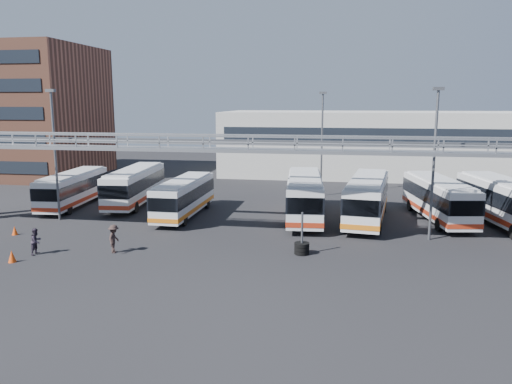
% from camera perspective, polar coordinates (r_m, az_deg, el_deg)
% --- Properties ---
extents(ground, '(140.00, 140.00, 0.00)m').
position_cam_1_polar(ground, '(29.53, -2.37, -8.03)').
color(ground, black).
rests_on(ground, ground).
extents(gantry, '(51.40, 5.15, 7.10)m').
position_cam_1_polar(gantry, '(34.00, -0.36, 3.93)').
color(gantry, gray).
rests_on(gantry, ground).
extents(apartment_building, '(18.00, 15.00, 16.00)m').
position_cam_1_polar(apartment_building, '(69.94, -25.34, 8.29)').
color(apartment_building, brown).
rests_on(apartment_building, ground).
extents(warehouse, '(42.00, 14.00, 8.00)m').
position_cam_1_polar(warehouse, '(65.88, 15.09, 5.37)').
color(warehouse, '#9E9E99').
rests_on(warehouse, ground).
extents(light_pole_left, '(0.70, 0.35, 10.21)m').
position_cam_1_polar(light_pole_left, '(41.80, -22.02, 4.68)').
color(light_pole_left, '#4C4F54').
rests_on(light_pole_left, ground).
extents(light_pole_mid, '(0.70, 0.35, 10.21)m').
position_cam_1_polar(light_pole_mid, '(35.10, 19.70, 3.89)').
color(light_pole_mid, '#4C4F54').
rests_on(light_pole_mid, ground).
extents(light_pole_back, '(0.70, 0.35, 10.21)m').
position_cam_1_polar(light_pole_back, '(49.56, 7.55, 6.11)').
color(light_pole_back, '#4C4F54').
rests_on(light_pole_back, ground).
extents(bus_1, '(3.16, 10.28, 3.07)m').
position_cam_1_polar(bus_1, '(47.28, -20.17, 0.45)').
color(bus_1, silver).
rests_on(bus_1, ground).
extents(bus_2, '(3.49, 11.12, 3.32)m').
position_cam_1_polar(bus_2, '(46.53, -13.67, 0.81)').
color(bus_2, silver).
rests_on(bus_2, ground).
extents(bus_3, '(2.38, 10.07, 3.05)m').
position_cam_1_polar(bus_3, '(41.11, -8.21, -0.44)').
color(bus_3, silver).
rests_on(bus_3, ground).
extents(bus_5, '(3.60, 11.72, 3.51)m').
position_cam_1_polar(bus_5, '(39.91, 5.56, -0.34)').
color(bus_5, silver).
rests_on(bus_5, ground).
extents(bus_6, '(4.06, 11.71, 3.49)m').
position_cam_1_polar(bus_6, '(39.84, 12.59, -0.58)').
color(bus_6, silver).
rests_on(bus_6, ground).
extents(bus_7, '(4.28, 11.09, 3.29)m').
position_cam_1_polar(bus_7, '(41.82, 20.13, -0.61)').
color(bus_7, silver).
rests_on(bus_7, ground).
extents(bus_8, '(4.86, 11.83, 3.50)m').
position_cam_1_polar(bus_8, '(41.64, 26.65, -0.96)').
color(bus_8, silver).
rests_on(bus_8, ground).
extents(pedestrian_b, '(0.69, 0.85, 1.65)m').
position_cam_1_polar(pedestrian_b, '(33.60, -23.82, -5.17)').
color(pedestrian_b, '#2A222F').
rests_on(pedestrian_b, ground).
extents(pedestrian_c, '(0.76, 1.20, 1.78)m').
position_cam_1_polar(pedestrian_c, '(32.29, -15.93, -5.16)').
color(pedestrian_c, '#2E211E').
rests_on(pedestrian_c, ground).
extents(cone_left, '(0.57, 0.57, 0.72)m').
position_cam_1_polar(cone_left, '(32.71, -26.12, -6.61)').
color(cone_left, '#D6420B').
rests_on(cone_left, ground).
extents(cone_right, '(0.47, 0.47, 0.63)m').
position_cam_1_polar(cone_right, '(39.18, -25.86, -3.98)').
color(cone_right, '#D6420B').
rests_on(cone_right, ground).
extents(tire_stack, '(0.93, 0.93, 2.64)m').
position_cam_1_polar(tire_stack, '(31.01, 5.26, -6.30)').
color(tire_stack, black).
rests_on(tire_stack, ground).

